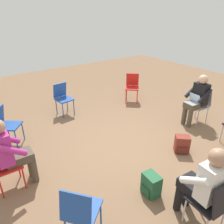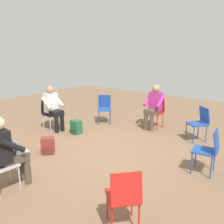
# 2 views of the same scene
# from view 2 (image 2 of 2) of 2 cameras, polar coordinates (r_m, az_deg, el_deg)

# --- Properties ---
(ground_plane) EXTENTS (14.00, 14.00, 0.00)m
(ground_plane) POSITION_cam_2_polar(r_m,az_deg,el_deg) (5.68, -2.25, -8.82)
(ground_plane) COLOR brown
(chair_northeast) EXTENTS (0.58, 0.59, 0.85)m
(chair_northeast) POSITION_cam_2_polar(r_m,az_deg,el_deg) (3.24, 2.77, -18.47)
(chair_northeast) COLOR red
(chair_northeast) RESTS_ON ground
(chair_north) EXTENTS (0.45, 0.48, 0.85)m
(chair_north) POSITION_cam_2_polar(r_m,az_deg,el_deg) (4.85, 21.22, -7.75)
(chair_north) COLOR #1E4799
(chair_north) RESTS_ON ground
(chair_southwest) EXTENTS (0.58, 0.58, 0.85)m
(chair_southwest) POSITION_cam_2_polar(r_m,az_deg,el_deg) (7.58, -1.74, 1.20)
(chair_southwest) COLOR #1E4799
(chair_southwest) RESTS_ON ground
(chair_west) EXTENTS (0.44, 0.40, 0.85)m
(chair_west) POSITION_cam_2_polar(r_m,az_deg,el_deg) (7.29, 10.09, 0.42)
(chair_west) COLOR red
(chair_west) RESTS_ON ground
(chair_northwest) EXTENTS (0.58, 0.58, 0.85)m
(chair_northwest) POSITION_cam_2_polar(r_m,az_deg,el_deg) (6.48, 19.40, -2.01)
(chair_northwest) COLOR #1E4799
(chair_northwest) RESTS_ON ground
(chair_south) EXTENTS (0.43, 0.47, 0.85)m
(chair_south) POSITION_cam_2_polar(r_m,az_deg,el_deg) (7.22, -14.01, 0.08)
(chair_south) COLOR black
(chair_south) RESTS_ON ground
(person_with_laptop) EXTENTS (0.55, 0.52, 1.24)m
(person_with_laptop) POSITION_cam_2_polar(r_m,az_deg,el_deg) (4.35, -22.85, -7.72)
(person_with_laptop) COLOR #4C4233
(person_with_laptop) RESTS_ON ground
(person_in_magenta) EXTENTS (0.52, 0.49, 1.24)m
(person_in_magenta) POSITION_cam_2_polar(r_m,az_deg,el_deg) (7.10, 9.53, 1.71)
(person_in_magenta) COLOR #4C4233
(person_in_magenta) RESTS_ON ground
(person_in_white) EXTENTS (0.52, 0.54, 1.24)m
(person_in_white) POSITION_cam_2_polar(r_m,az_deg,el_deg) (7.04, -13.36, 1.40)
(person_in_white) COLOR black
(person_in_white) RESTS_ON ground
(backpack_near_laptop_user) EXTENTS (0.27, 0.30, 0.36)m
(backpack_near_laptop_user) POSITION_cam_2_polar(r_m,az_deg,el_deg) (6.78, -8.15, -3.56)
(backpack_near_laptop_user) COLOR #235B38
(backpack_near_laptop_user) RESTS_ON ground
(backpack_by_empty_chair) EXTENTS (0.34, 0.34, 0.36)m
(backpack_by_empty_chair) POSITION_cam_2_polar(r_m,az_deg,el_deg) (5.67, -14.44, -7.60)
(backpack_by_empty_chair) COLOR maroon
(backpack_by_empty_chair) RESTS_ON ground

